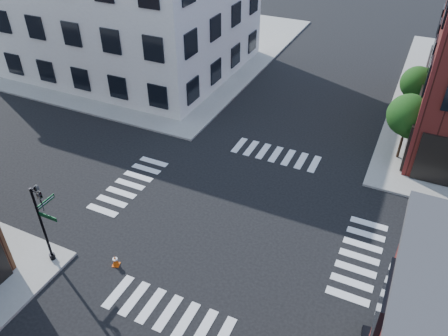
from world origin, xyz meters
TOP-DOWN VIEW (x-y plane):
  - ground at (0.00, 0.00)m, footprint 120.00×120.00m
  - sidewalk_nw at (-21.00, 21.00)m, footprint 30.00×30.00m
  - building_nw at (-19.00, 16.00)m, footprint 22.00×16.00m
  - tree_near at (7.56, 9.98)m, footprint 2.69×2.69m
  - tree_far at (7.56, 15.98)m, footprint 2.43×2.43m
  - signal_pole at (-6.72, -6.68)m, footprint 1.29×1.24m
  - traffic_cone at (-3.79, -5.70)m, footprint 0.44×0.44m

SIDE VIEW (x-z plane):
  - ground at x=0.00m, z-range 0.00..0.00m
  - sidewalk_nw at x=-21.00m, z-range 0.00..0.15m
  - traffic_cone at x=-3.79m, z-range -0.01..0.63m
  - signal_pole at x=-6.72m, z-range 0.56..5.16m
  - tree_far at x=7.56m, z-range 0.84..4.91m
  - tree_near at x=7.56m, z-range 0.91..5.41m
  - building_nw at x=-19.00m, z-range 0.00..11.00m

